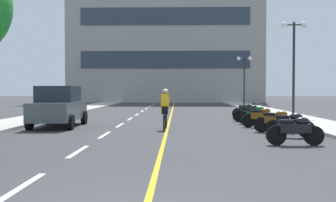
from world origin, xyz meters
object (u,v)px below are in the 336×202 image
at_px(motorcycle_4, 276,121).
at_px(street_lamp_mid, 294,48).
at_px(motorcycle_6, 256,114).
at_px(motorcycle_3, 290,124).
at_px(motorcycle_8, 247,111).
at_px(street_lamp_far, 244,69).
at_px(motorcycle_7, 250,113).
at_px(parked_car_near, 59,106).
at_px(motorcycle_2, 295,130).
at_px(motorcycle_5, 261,117).
at_px(cyclist_rider, 165,108).

bearing_deg(motorcycle_4, street_lamp_mid, 70.17).
relative_size(motorcycle_4, motorcycle_6, 0.99).
distance_m(motorcycle_3, motorcycle_8, 8.87).
bearing_deg(motorcycle_3, motorcycle_6, 91.96).
relative_size(street_lamp_far, motorcycle_7, 2.76).
bearing_deg(street_lamp_far, parked_car_near, -118.00).
relative_size(street_lamp_mid, motorcycle_3, 3.30).
bearing_deg(motorcycle_6, street_lamp_far, 82.41).
height_order(motorcycle_2, motorcycle_8, same).
height_order(motorcycle_3, motorcycle_8, same).
distance_m(street_lamp_far, motorcycle_8, 17.64).
bearing_deg(motorcycle_2, motorcycle_3, 78.88).
bearing_deg(motorcycle_6, motorcycle_3, -88.04).
bearing_deg(street_lamp_mid, parked_car_near, -155.14).
distance_m(motorcycle_3, motorcycle_6, 5.33).
bearing_deg(motorcycle_7, motorcycle_2, -91.09).
bearing_deg(street_lamp_far, motorcycle_2, -96.05).
relative_size(street_lamp_mid, street_lamp_far, 1.15).
bearing_deg(motorcycle_5, motorcycle_6, 87.21).
distance_m(motorcycle_2, motorcycle_3, 2.05).
bearing_deg(motorcycle_4, motorcycle_3, -85.57).
bearing_deg(motorcycle_2, parked_car_near, 146.46).
bearing_deg(motorcycle_8, street_lamp_mid, 10.51).
relative_size(street_lamp_far, cyclist_rider, 2.65).
bearing_deg(motorcycle_5, motorcycle_8, 86.98).
bearing_deg(street_lamp_far, motorcycle_4, -96.27).
xyz_separation_m(street_lamp_far, motorcycle_6, (-2.76, -20.72, -3.12)).
bearing_deg(motorcycle_4, motorcycle_5, 93.72).
relative_size(street_lamp_mid, motorcycle_5, 3.18).
distance_m(street_lamp_mid, motorcycle_2, 12.33).
bearing_deg(motorcycle_6, cyclist_rider, -147.89).
bearing_deg(cyclist_rider, motorcycle_8, 54.42).
bearing_deg(motorcycle_2, motorcycle_8, 87.86).
relative_size(motorcycle_4, motorcycle_5, 0.99).
distance_m(parked_car_near, cyclist_rider, 4.93).
height_order(street_lamp_mid, street_lamp_far, street_lamp_mid).
distance_m(street_lamp_far, motorcycle_7, 19.68).
bearing_deg(cyclist_rider, motorcycle_5, 14.29).
height_order(street_lamp_far, parked_car_near, street_lamp_far).
bearing_deg(motorcycle_8, motorcycle_5, -93.02).
height_order(parked_car_near, motorcycle_2, parked_car_near).
relative_size(motorcycle_5, motorcycle_7, 1.00).
relative_size(street_lamp_mid, motorcycle_4, 3.22).
bearing_deg(parked_car_near, motorcycle_4, -14.31).
distance_m(parked_car_near, motorcycle_6, 9.17).
distance_m(street_lamp_mid, street_lamp_far, 16.68).
xyz_separation_m(motorcycle_7, motorcycle_8, (0.24, 2.06, 0.00)).
bearing_deg(street_lamp_far, motorcycle_5, -97.25).
height_order(street_lamp_far, motorcycle_5, street_lamp_far).
relative_size(street_lamp_mid, motorcycle_2, 3.18).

